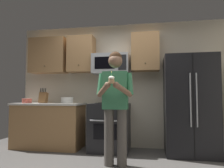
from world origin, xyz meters
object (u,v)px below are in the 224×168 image
Objects in this scene: knife_block at (43,98)px; bowl_small_colored at (27,101)px; microwave at (111,64)px; bowl_large_white at (67,100)px; cupcake at (111,80)px; person at (115,100)px; oven_range at (110,127)px; refrigerator at (190,105)px.

bowl_small_colored is at bearing 176.09° from knife_block.
microwave is 2.81× the size of bowl_large_white.
microwave is 3.63× the size of bowl_small_colored.
person is at bearing 90.00° from cupcake.
microwave reaches higher than bowl_large_white.
oven_range is 1.56m from refrigerator.
microwave is 1.43m from cupcake.
microwave is at bearing 4.83° from bowl_large_white.
person is (-1.24, -0.86, 0.10)m from refrigerator.
refrigerator is at bearing -1.50° from oven_range.
person reaches higher than bowl_small_colored.
knife_block is 1.87m from person.
knife_block is (-1.40, -0.15, -0.69)m from microwave.
bowl_large_white is (-0.91, 0.04, 0.52)m from oven_range.
bowl_small_colored is (-1.79, -0.12, -0.75)m from microwave.
knife_block is 1.84× the size of cupcake.
bowl_large_white is at bearing 141.21° from person.
bowl_small_colored is (-0.88, -0.05, -0.01)m from bowl_large_white.
person is (1.66, -0.87, -0.04)m from knife_block.
bowl_small_colored is (-3.29, 0.04, 0.07)m from refrigerator.
knife_block is 0.50m from bowl_large_white.
refrigerator reaches higher than knife_block.
oven_range is 0.53× the size of person.
microwave is 1.27m from person.
refrigerator is at bearing -0.63° from bowl_small_colored.
person reaches higher than bowl_large_white.
bowl_large_white is at bearing 2.96° from bowl_small_colored.
knife_block is 2.06m from cupcake.
refrigerator reaches higher than bowl_large_white.
knife_block is 1.22× the size of bowl_large_white.
knife_block reaches higher than oven_range.
microwave reaches higher than bowl_small_colored.
oven_range is at bearing 1.20° from knife_block.
oven_range is at bearing 101.84° from cupcake.
bowl_small_colored is at bearing -179.90° from oven_range.
cupcake is (1.66, -1.19, 0.26)m from knife_block.
cupcake is at bearing -78.16° from oven_range.
microwave is 0.41× the size of refrigerator.
cupcake reaches higher than bowl_small_colored.
bowl_small_colored is at bearing 149.16° from cupcake.
refrigerator reaches higher than bowl_small_colored.
refrigerator is 6.84× the size of bowl_large_white.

